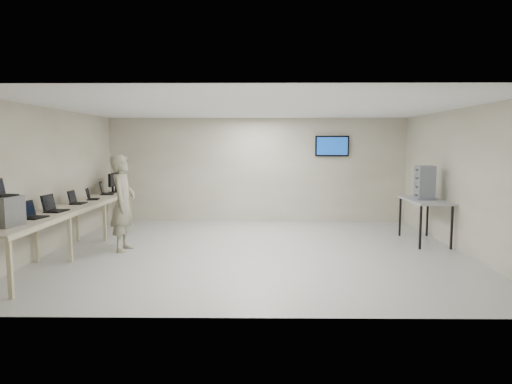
{
  "coord_description": "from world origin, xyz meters",
  "views": [
    {
      "loc": [
        0.11,
        -8.84,
        2.1
      ],
      "look_at": [
        0.0,
        0.2,
        1.15
      ],
      "focal_mm": 32.0,
      "sensor_mm": 36.0,
      "label": 1
    }
  ],
  "objects_px": {
    "workbench": "(74,209)",
    "equipment_box": "(5,211)",
    "soldier": "(123,203)",
    "side_table": "(425,203)"
  },
  "relations": [
    {
      "from": "workbench",
      "to": "equipment_box",
      "type": "xyz_separation_m",
      "value": [
        -0.06,
        -2.28,
        0.3
      ]
    },
    {
      "from": "workbench",
      "to": "soldier",
      "type": "relative_size",
      "value": 3.16
    },
    {
      "from": "equipment_box",
      "to": "side_table",
      "type": "height_order",
      "value": "equipment_box"
    },
    {
      "from": "workbench",
      "to": "soldier",
      "type": "xyz_separation_m",
      "value": [
        0.97,
        0.02,
        0.12
      ]
    },
    {
      "from": "equipment_box",
      "to": "soldier",
      "type": "relative_size",
      "value": 0.23
    },
    {
      "from": "equipment_box",
      "to": "workbench",
      "type": "bearing_deg",
      "value": 100.3
    },
    {
      "from": "equipment_box",
      "to": "soldier",
      "type": "xyz_separation_m",
      "value": [
        1.04,
        2.3,
        -0.17
      ]
    },
    {
      "from": "workbench",
      "to": "side_table",
      "type": "distance_m",
      "value": 7.24
    },
    {
      "from": "side_table",
      "to": "equipment_box",
      "type": "bearing_deg",
      "value": -156.64
    },
    {
      "from": "workbench",
      "to": "side_table",
      "type": "height_order",
      "value": "side_table"
    }
  ]
}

